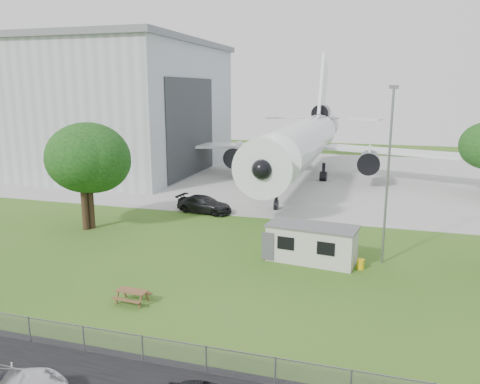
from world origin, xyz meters
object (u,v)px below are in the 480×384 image
(airliner, at_px, (304,140))
(site_cabin, at_px, (312,243))
(hangar, at_px, (71,105))
(picnic_west, at_px, (133,303))

(airliner, xyz_separation_m, site_cabin, (5.42, -30.70, -3.96))
(hangar, relative_size, airliner, 0.90)
(hangar, height_order, site_cabin, hangar)
(site_cabin, distance_m, picnic_west, 13.04)
(site_cabin, xyz_separation_m, picnic_west, (-8.83, -9.50, -1.31))
(picnic_west, bearing_deg, hangar, 132.95)
(hangar, height_order, picnic_west, hangar)
(site_cabin, bearing_deg, picnic_west, -132.90)
(airliner, distance_m, picnic_west, 40.69)
(airliner, height_order, site_cabin, airliner)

